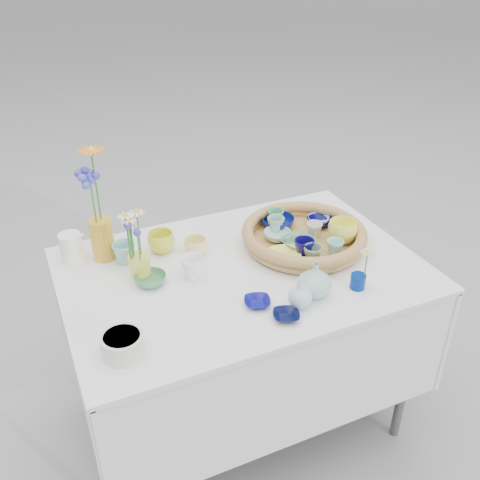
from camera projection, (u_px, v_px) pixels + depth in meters
name	position (u px, v px, depth m)	size (l,w,h in m)	color
ground	(242.00, 416.00, 2.30)	(80.00, 80.00, 0.00)	#989898
display_table	(242.00, 416.00, 2.30)	(1.26, 0.86, 0.77)	white
wicker_tray	(304.00, 236.00, 2.03)	(0.47, 0.47, 0.08)	#A37741
tray_ceramic_0	(278.00, 222.00, 2.13)	(0.13, 0.13, 0.04)	navy
tray_ceramic_1	(321.00, 222.00, 2.14)	(0.11, 0.11, 0.03)	#010034
tray_ceramic_2	(342.00, 232.00, 2.01)	(0.11, 0.11, 0.09)	#F9FB58
tray_ceramic_3	(299.00, 243.00, 2.00)	(0.12, 0.12, 0.03)	#4A8352
tray_ceramic_4	(313.00, 254.00, 1.90)	(0.07, 0.07, 0.06)	gray
tray_ceramic_5	(277.00, 235.00, 2.04)	(0.11, 0.11, 0.03)	#AED1CB
tray_ceramic_6	(276.00, 225.00, 2.08)	(0.07, 0.07, 0.06)	#89C2A9
tray_ceramic_7	(314.00, 230.00, 2.06)	(0.06, 0.06, 0.06)	silver
tray_ceramic_8	(318.00, 220.00, 2.16)	(0.09, 0.09, 0.03)	#A5C0F7
tray_ceramic_9	(304.00, 248.00, 1.93)	(0.07, 0.07, 0.07)	#0D0757
tray_ceramic_10	(285.00, 255.00, 1.92)	(0.11, 0.11, 0.03)	#EFEE5A
tray_ceramic_11	(335.00, 248.00, 1.94)	(0.06, 0.06, 0.06)	#8DD9C9
tray_ceramic_12	(276.00, 217.00, 2.14)	(0.07, 0.07, 0.06)	#53A470
loose_ceramic_0	(161.00, 242.00, 1.99)	(0.10, 0.10, 0.08)	yellow
loose_ceramic_1	(196.00, 247.00, 1.97)	(0.09, 0.09, 0.07)	#F7EA89
loose_ceramic_2	(150.00, 280.00, 1.82)	(0.11, 0.11, 0.03)	#488454
loose_ceramic_3	(193.00, 267.00, 1.84)	(0.08, 0.08, 0.08)	white
loose_ceramic_4	(257.00, 302.00, 1.72)	(0.09, 0.09, 0.02)	#0C0C74
loose_ceramic_5	(124.00, 253.00, 1.93)	(0.08, 0.08, 0.08)	#8AC3BF
loose_ceramic_6	(286.00, 316.00, 1.66)	(0.08, 0.08, 0.02)	#070C32
fluted_bowl	(123.00, 345.00, 1.51)	(0.13, 0.13, 0.07)	beige
bud_vase_paleblue	(300.00, 292.00, 1.69)	(0.08, 0.08, 0.12)	silver
bud_vase_seafoam	(315.00, 279.00, 1.74)	(0.11, 0.11, 0.12)	#90C2B1
bud_vase_cobalt	(358.00, 281.00, 1.79)	(0.05, 0.05, 0.05)	navy
single_daisy	(366.00, 265.00, 1.75)	(0.06, 0.06, 0.11)	silver
tall_vase_yellow	(102.00, 239.00, 1.93)	(0.08, 0.08, 0.16)	gold
gerbera	(96.00, 186.00, 1.84)	(0.11, 0.11, 0.28)	orange
hydrangea	(93.00, 200.00, 1.84)	(0.07, 0.07, 0.24)	#464CCB
white_pitcher	(71.00, 248.00, 1.93)	(0.11, 0.08, 0.11)	white
daisy_cup	(140.00, 266.00, 1.85)	(0.08, 0.08, 0.08)	#DFDE4E
daisy_posy	(135.00, 237.00, 1.78)	(0.08, 0.08, 0.16)	white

